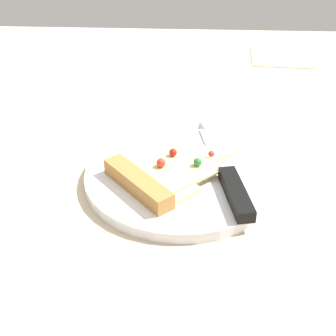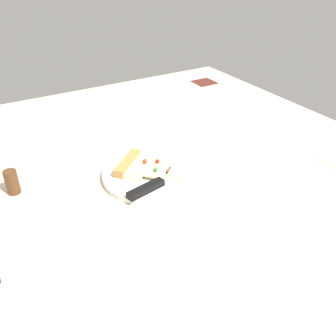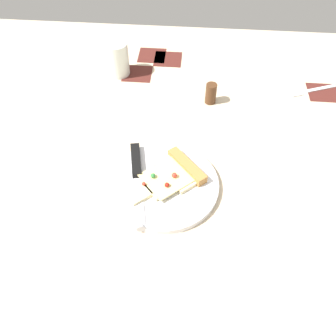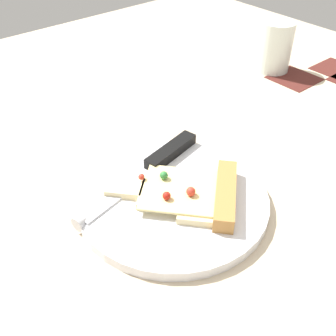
{
  "view_description": "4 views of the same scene",
  "coord_description": "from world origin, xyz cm",
  "px_view_note": "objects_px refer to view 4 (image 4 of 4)",
  "views": [
    {
      "loc": [
        -50.93,
        -0.35,
        37.13
      ],
      "look_at": [
        1.58,
        2.43,
        2.89
      ],
      "focal_mm": 50.84,
      "sensor_mm": 36.0,
      "label": 1
    },
    {
      "loc": [
        -34.04,
        -69.04,
        51.87
      ],
      "look_at": [
        5.14,
        -2.67,
        3.81
      ],
      "focal_mm": 39.17,
      "sensor_mm": 36.0,
      "label": 2
    },
    {
      "loc": [
        54.86,
        6.82,
        67.15
      ],
      "look_at": [
        0.51,
        2.14,
        4.02
      ],
      "focal_mm": 38.71,
      "sensor_mm": 36.0,
      "label": 3
    },
    {
      "loc": [
        30.08,
        32.36,
        39.03
      ],
      "look_at": [
        1.91,
        -1.0,
        4.38
      ],
      "focal_mm": 44.05,
      "sensor_mm": 36.0,
      "label": 4
    }
  ],
  "objects_px": {
    "plate": "(173,199)",
    "knife": "(151,167)",
    "pizza_slice": "(192,193)",
    "drinking_glass": "(275,47)"
  },
  "relations": [
    {
      "from": "knife",
      "to": "drinking_glass",
      "type": "bearing_deg",
      "value": -85.55
    },
    {
      "from": "pizza_slice",
      "to": "knife",
      "type": "height_order",
      "value": "pizza_slice"
    },
    {
      "from": "drinking_glass",
      "to": "knife",
      "type": "bearing_deg",
      "value": 15.71
    },
    {
      "from": "plate",
      "to": "drinking_glass",
      "type": "relative_size",
      "value": 2.48
    },
    {
      "from": "knife",
      "to": "drinking_glass",
      "type": "xyz_separation_m",
      "value": [
        -0.43,
        -0.12,
        0.03
      ]
    },
    {
      "from": "knife",
      "to": "drinking_glass",
      "type": "height_order",
      "value": "drinking_glass"
    },
    {
      "from": "plate",
      "to": "pizza_slice",
      "type": "height_order",
      "value": "pizza_slice"
    },
    {
      "from": "plate",
      "to": "pizza_slice",
      "type": "bearing_deg",
      "value": 131.04
    },
    {
      "from": "pizza_slice",
      "to": "knife",
      "type": "xyz_separation_m",
      "value": [
        0.0,
        -0.08,
        -0.0
      ]
    },
    {
      "from": "plate",
      "to": "knife",
      "type": "height_order",
      "value": "knife"
    }
  ]
}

